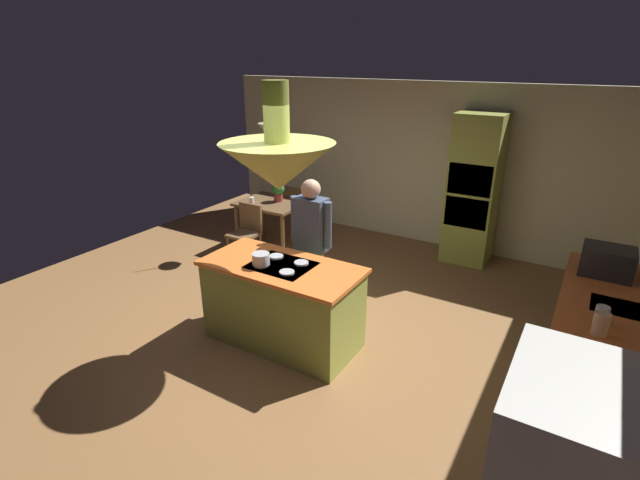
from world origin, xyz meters
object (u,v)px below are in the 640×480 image
(canister_sugar, at_px, (601,315))
(canister_flour, at_px, (601,324))
(microwave_on_counter, at_px, (607,261))
(cooking_pot_on_cooktop, at_px, (261,259))
(dining_table, at_px, (272,209))
(person_at_island, at_px, (311,239))
(kitchen_island, at_px, (283,303))
(chair_facing_island, at_px, (247,229))
(chair_by_back_wall, at_px, (295,207))
(oven_tower, at_px, (473,190))
(potted_plant_on_table, at_px, (278,191))
(cup_on_table, at_px, (252,200))

(canister_sugar, bearing_deg, canister_flour, -90.00)
(microwave_on_counter, distance_m, cooking_pot_on_cooktop, 3.40)
(dining_table, distance_m, person_at_island, 2.19)
(kitchen_island, bearing_deg, person_at_island, 95.55)
(kitchen_island, bearing_deg, canister_flour, 4.85)
(chair_facing_island, bearing_deg, dining_table, 90.00)
(dining_table, relative_size, chair_by_back_wall, 1.16)
(oven_tower, distance_m, potted_plant_on_table, 2.93)
(oven_tower, distance_m, dining_table, 3.06)
(microwave_on_counter, bearing_deg, person_at_island, -164.73)
(chair_facing_island, height_order, microwave_on_counter, microwave_on_counter)
(person_at_island, height_order, cup_on_table, person_at_island)
(oven_tower, relative_size, canister_flour, 11.74)
(chair_facing_island, bearing_deg, kitchen_island, -40.88)
(kitchen_island, bearing_deg, canister_sugar, 8.43)
(kitchen_island, relative_size, dining_table, 1.65)
(dining_table, height_order, potted_plant_on_table, potted_plant_on_table)
(person_at_island, bearing_deg, kitchen_island, -84.45)
(potted_plant_on_table, bearing_deg, chair_facing_island, -95.55)
(person_at_island, bearing_deg, dining_table, 138.96)
(kitchen_island, bearing_deg, chair_by_back_wall, 121.93)
(chair_facing_island, height_order, canister_sugar, canister_sugar)
(chair_by_back_wall, bearing_deg, dining_table, 90.00)
(potted_plant_on_table, distance_m, canister_sugar, 4.81)
(person_at_island, distance_m, cup_on_table, 2.23)
(dining_table, relative_size, cup_on_table, 11.20)
(kitchen_island, relative_size, cooking_pot_on_cooktop, 9.26)
(chair_facing_island, xyz_separation_m, microwave_on_counter, (4.54, -0.00, 0.54))
(oven_tower, height_order, cup_on_table, oven_tower)
(cup_on_table, xyz_separation_m, cooking_pot_on_cooktop, (1.77, -2.03, 0.18))
(chair_by_back_wall, xyz_separation_m, cooking_pot_on_cooktop, (1.54, -2.86, 0.48))
(cup_on_table, bearing_deg, cooking_pot_on_cooktop, -48.83)
(oven_tower, bearing_deg, chair_by_back_wall, -169.58)
(chair_by_back_wall, height_order, canister_flour, canister_flour)
(canister_flour, xyz_separation_m, cooking_pot_on_cooktop, (-3.00, -0.37, -0.01))
(person_at_island, xyz_separation_m, potted_plant_on_table, (-1.56, 1.51, -0.02))
(cup_on_table, bearing_deg, dining_table, 41.27)
(person_at_island, height_order, canister_sugar, person_at_island)
(chair_facing_island, bearing_deg, cooking_pot_on_cooktop, -46.12)
(chair_facing_island, relative_size, cooking_pot_on_cooktop, 4.83)
(chair_facing_island, relative_size, canister_sugar, 5.74)
(oven_tower, relative_size, cup_on_table, 24.20)
(canister_sugar, bearing_deg, dining_table, 159.70)
(kitchen_island, relative_size, cup_on_table, 18.53)
(dining_table, bearing_deg, kitchen_island, -51.01)
(chair_facing_island, distance_m, potted_plant_on_table, 0.83)
(canister_sugar, xyz_separation_m, cooking_pot_on_cooktop, (-3.00, -0.55, 0.00))
(cup_on_table, height_order, microwave_on_counter, microwave_on_counter)
(chair_by_back_wall, bearing_deg, potted_plant_on_table, 97.28)
(oven_tower, height_order, cooking_pot_on_cooktop, oven_tower)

